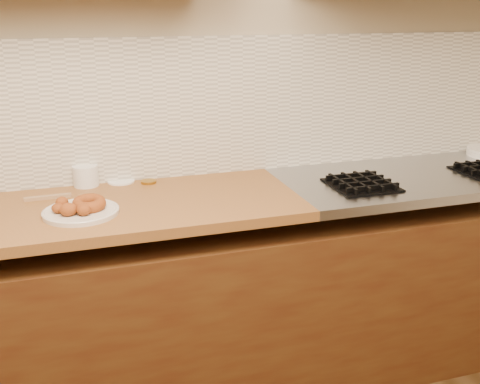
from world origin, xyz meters
name	(u,v)px	position (x,y,z in m)	size (l,w,h in m)	color
wall_back	(151,74)	(0.00, 2.00, 1.35)	(4.00, 0.02, 2.70)	#C6B595
base_cabinet	(175,314)	(0.00, 1.69, 0.39)	(3.60, 0.60, 0.77)	#4C2F12
stovetop	(421,178)	(1.15, 1.69, 0.88)	(1.30, 0.62, 0.04)	#9EA0A5
backsplash	(154,110)	(0.00, 1.99, 1.20)	(3.60, 0.02, 0.60)	silver
burner_grates	(428,176)	(1.13, 1.61, 0.91)	(0.91, 0.26, 0.03)	black
donut_plate	(81,212)	(-0.34, 1.62, 0.91)	(0.27, 0.27, 0.02)	beige
ring_donut	(89,203)	(-0.31, 1.62, 0.94)	(0.12, 0.12, 0.04)	#944913
fried_dough_chunks	(68,208)	(-0.38, 1.60, 0.94)	(0.15, 0.16, 0.05)	#944913
plastic_tub	(86,176)	(-0.30, 1.96, 0.94)	(0.10, 0.10, 0.09)	white
tub_lid	(121,181)	(-0.16, 1.97, 0.90)	(0.11, 0.11, 0.01)	white
brass_jar_lid	(149,182)	(-0.05, 1.92, 0.91)	(0.07, 0.07, 0.01)	#AA8029
wooden_utensil	(48,197)	(-0.46, 1.83, 0.91)	(0.18, 0.02, 0.01)	#9D7A51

